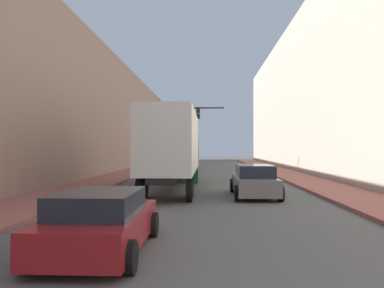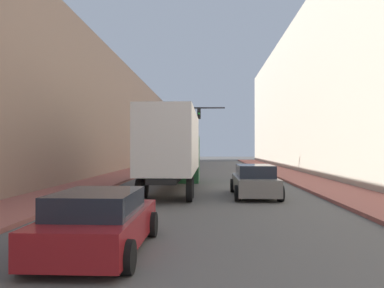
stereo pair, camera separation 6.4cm
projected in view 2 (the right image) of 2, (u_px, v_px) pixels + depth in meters
sidewalk_right at (298, 177)px, 28.42m from camera, size 3.11×80.00×0.15m
sidewalk_left at (118, 177)px, 29.07m from camera, size 3.11×80.00×0.15m
building_right at (358, 80)px, 28.28m from camera, size 6.00×80.00×14.97m
building_left at (61, 107)px, 29.34m from camera, size 6.00×80.00×11.05m
semi_truck at (175, 148)px, 20.86m from camera, size 2.45×12.19×4.16m
sedan_car at (99, 222)px, 8.32m from camera, size 2.14×4.22×1.36m
suv_car at (254, 181)px, 17.75m from camera, size 2.09×4.62×1.51m
traffic_signal_gantry at (166, 126)px, 32.61m from camera, size 6.86×0.35×6.09m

